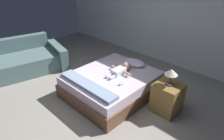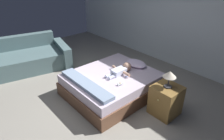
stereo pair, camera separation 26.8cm
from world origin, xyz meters
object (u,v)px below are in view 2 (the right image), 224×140
baby (122,70)px  couch (24,59)px  toothbrush (128,76)px  lamp (170,75)px  nightstand (166,100)px  pillow (136,63)px  baby_bottle (120,84)px  bed (112,84)px

baby → couch: 2.69m
toothbrush → lamp: size_ratio=0.43×
baby → nightstand: 1.06m
toothbrush → nightstand: size_ratio=0.23×
baby → pillow: bearing=92.4°
lamp → baby: bearing=-173.7°
baby_bottle → bed: bearing=158.6°
bed → baby: size_ratio=2.82×
baby → lamp: lamp is taller
couch → baby_bottle: bearing=16.1°
baby → baby_bottle: 0.48m
pillow → baby_bottle: (0.34, -0.80, -0.03)m
pillow → baby_bottle: size_ratio=4.66×
bed → lamp: size_ratio=5.74×
baby → couch: size_ratio=0.26×
couch → nightstand: 3.66m
nightstand → lamp: (0.00, 0.00, 0.51)m
couch → nightstand: (3.44, 1.25, 0.01)m
baby → toothbrush: bearing=-1.4°
baby_bottle → toothbrush: bearing=112.2°
pillow → bed: bearing=-95.1°
toothbrush → bed: bearing=-144.2°
baby → toothbrush: size_ratio=4.76×
bed → lamp: lamp is taller
baby → couch: couch is taller
baby_bottle → nightstand: bearing=33.4°
pillow → nightstand: size_ratio=0.84×
bed → pillow: size_ratio=3.70×
pillow → couch: (-2.40, -1.60, -0.25)m
toothbrush → baby_bottle: baby_bottle is taller
couch → lamp: size_ratio=7.69×
nightstand → baby_bottle: (-0.70, -0.46, 0.20)m
pillow → nightstand: bearing=-18.3°
bed → baby: baby is taller
toothbrush → couch: couch is taller
nightstand → baby_bottle: size_ratio=5.53×
lamp → baby_bottle: bearing=-146.6°
toothbrush → baby_bottle: size_ratio=1.28×
bed → toothbrush: size_ratio=13.44×
baby → nightstand: bearing=6.3°
bed → pillow: (0.06, 0.65, 0.29)m
pillow → nightstand: 1.12m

